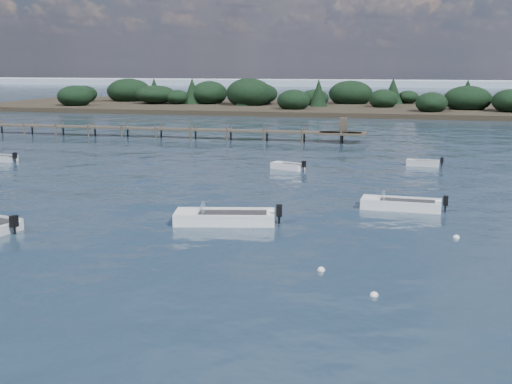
% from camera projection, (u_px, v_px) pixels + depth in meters
% --- Properties ---
extents(ground, '(400.00, 400.00, 0.00)m').
position_uv_depth(ground, '(321.00, 131.00, 82.31)').
color(ground, '#152432').
rests_on(ground, ground).
extents(dinghy_mid_white_a, '(5.86, 3.06, 1.34)m').
position_uv_depth(dinghy_mid_white_a, '(224.00, 220.00, 34.44)').
color(dinghy_mid_white_a, silver).
rests_on(dinghy_mid_white_a, ground).
extents(dinghy_mid_white_b, '(4.99, 1.95, 1.23)m').
position_uv_depth(dinghy_mid_white_b, '(401.00, 206.00, 37.80)').
color(dinghy_mid_white_b, silver).
rests_on(dinghy_mid_white_b, ground).
extents(tender_far_grey_b, '(3.03, 1.32, 1.02)m').
position_uv_depth(tender_far_grey_b, '(423.00, 164.00, 53.70)').
color(tender_far_grey_b, '#ABB0B3').
rests_on(tender_far_grey_b, ground).
extents(tender_far_white, '(3.05, 2.04, 1.04)m').
position_uv_depth(tender_far_white, '(288.00, 167.00, 52.03)').
color(tender_far_white, silver).
rests_on(tender_far_white, ground).
extents(tender_far_grey, '(3.39, 1.72, 1.07)m').
position_uv_depth(tender_far_grey, '(1.00, 159.00, 56.45)').
color(tender_far_grey, '#ABB0B3').
rests_on(tender_far_grey, ground).
extents(buoy_b, '(0.32, 0.32, 0.32)m').
position_uv_depth(buoy_b, '(321.00, 271.00, 26.52)').
color(buoy_b, silver).
rests_on(buoy_b, ground).
extents(buoy_d, '(0.32, 0.32, 0.32)m').
position_uv_depth(buoy_d, '(456.00, 238.00, 31.49)').
color(buoy_d, silver).
rests_on(buoy_d, ground).
extents(buoy_e, '(0.32, 0.32, 0.32)m').
position_uv_depth(buoy_e, '(295.00, 168.00, 52.87)').
color(buoy_e, silver).
rests_on(buoy_e, ground).
extents(buoy_extra_a, '(0.32, 0.32, 0.32)m').
position_uv_depth(buoy_extra_a, '(374.00, 296.00, 23.63)').
color(buoy_extra_a, silver).
rests_on(buoy_extra_a, ground).
extents(jetty, '(64.50, 3.20, 3.40)m').
position_uv_depth(jetty, '(124.00, 128.00, 75.62)').
color(jetty, '#453D33').
rests_on(jetty, ground).
extents(far_headland, '(190.00, 40.00, 5.80)m').
position_uv_depth(far_headland, '(491.00, 101.00, 114.36)').
color(far_headland, black).
rests_on(far_headland, ground).
extents(distant_haze, '(280.00, 20.00, 2.40)m').
position_uv_depth(distant_haze, '(160.00, 85.00, 264.97)').
color(distant_haze, '#98AABD').
rests_on(distant_haze, ground).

